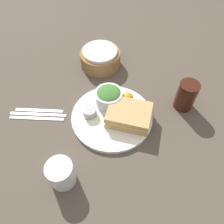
{
  "coord_description": "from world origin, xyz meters",
  "views": [
    {
      "loc": [
        0.2,
        -0.42,
        0.64
      ],
      "look_at": [
        0.0,
        0.0,
        0.03
      ],
      "focal_mm": 35.0,
      "sensor_mm": 36.0,
      "label": 1
    }
  ],
  "objects": [
    {
      "name": "orange_wedge",
      "position": [
        0.02,
        0.08,
        0.04
      ],
      "size": [
        0.05,
        0.05,
        0.05
      ],
      "primitive_type": "sphere",
      "color": "orange",
      "rests_on": "plate"
    },
    {
      "name": "knife",
      "position": [
        -0.25,
        -0.1,
        0.0
      ],
      "size": [
        0.2,
        0.09,
        0.01
      ],
      "primitive_type": "cube",
      "rotation": [
        0.0,
        0.0,
        3.54
      ],
      "color": "#B2B2B7",
      "rests_on": "ground_plane"
    },
    {
      "name": "water_glass",
      "position": [
        -0.03,
        -0.27,
        0.04
      ],
      "size": [
        0.08,
        0.08,
        0.09
      ],
      "primitive_type": "cylinder",
      "color": "silver",
      "rests_on": "ground_plane"
    },
    {
      "name": "spoon",
      "position": [
        -0.26,
        -0.09,
        0.0
      ],
      "size": [
        0.17,
        0.08,
        0.01
      ],
      "primitive_type": "cube",
      "rotation": [
        0.0,
        0.0,
        3.54
      ],
      "color": "#B2B2B7",
      "rests_on": "ground_plane"
    },
    {
      "name": "drink_glass",
      "position": [
        0.21,
        0.17,
        0.06
      ],
      "size": [
        0.07,
        0.07,
        0.11
      ],
      "primitive_type": "cylinder",
      "color": "#38190F",
      "rests_on": "ground_plane"
    },
    {
      "name": "plate",
      "position": [
        0.0,
        0.0,
        0.01
      ],
      "size": [
        0.29,
        0.29,
        0.01
      ],
      "primitive_type": "cylinder",
      "color": "white",
      "rests_on": "ground_plane"
    },
    {
      "name": "salad_bowl",
      "position": [
        -0.04,
        0.05,
        0.05
      ],
      "size": [
        0.1,
        0.1,
        0.06
      ],
      "color": "silver",
      "rests_on": "plate"
    },
    {
      "name": "sandwich",
      "position": [
        0.06,
        0.01,
        0.04
      ],
      "size": [
        0.17,
        0.14,
        0.05
      ],
      "color": "tan",
      "rests_on": "plate"
    },
    {
      "name": "dressing_cup",
      "position": [
        -0.07,
        -0.03,
        0.03
      ],
      "size": [
        0.05,
        0.05,
        0.03
      ],
      "primitive_type": "cylinder",
      "color": "#99999E",
      "rests_on": "plate"
    },
    {
      "name": "bread_basket",
      "position": [
        -0.17,
        0.24,
        0.04
      ],
      "size": [
        0.17,
        0.17,
        0.08
      ],
      "color": "olive",
      "rests_on": "ground_plane"
    },
    {
      "name": "ground_plane",
      "position": [
        0.0,
        0.0,
        0.0
      ],
      "size": [
        4.0,
        4.0,
        0.0
      ],
      "primitive_type": "plane",
      "color": "#4C4238"
    },
    {
      "name": "fork",
      "position": [
        -0.24,
        -0.12,
        0.0
      ],
      "size": [
        0.19,
        0.09,
        0.01
      ],
      "primitive_type": "cube",
      "rotation": [
        0.0,
        0.0,
        3.54
      ],
      "color": "#B2B2B7",
      "rests_on": "ground_plane"
    }
  ]
}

